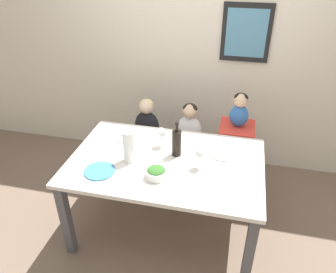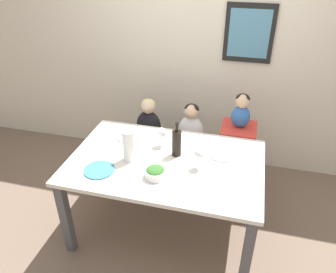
{
  "view_description": "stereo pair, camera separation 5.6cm",
  "coord_description": "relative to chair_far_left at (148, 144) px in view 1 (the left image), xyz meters",
  "views": [
    {
      "loc": [
        0.51,
        -2.11,
        2.29
      ],
      "look_at": [
        0.0,
        0.08,
        0.93
      ],
      "focal_mm": 35.0,
      "sensor_mm": 36.0,
      "label": 1
    },
    {
      "loc": [
        0.56,
        -2.09,
        2.29
      ],
      "look_at": [
        0.0,
        0.08,
        0.93
      ],
      "focal_mm": 35.0,
      "sensor_mm": 36.0,
      "label": 2
    }
  ],
  "objects": [
    {
      "name": "ground_plane",
      "position": [
        0.39,
        -0.76,
        -0.38
      ],
      "size": [
        14.0,
        14.0,
        0.0
      ],
      "primitive_type": "plane",
      "color": "#705B4C"
    },
    {
      "name": "wall_back",
      "position": [
        0.39,
        0.5,
        0.97
      ],
      "size": [
        10.0,
        0.09,
        2.7
      ],
      "color": "beige",
      "rests_on": "ground_plane"
    },
    {
      "name": "dining_table",
      "position": [
        0.39,
        -0.76,
        0.28
      ],
      "size": [
        1.56,
        1.01,
        0.75
      ],
      "color": "silver",
      "rests_on": "ground_plane"
    },
    {
      "name": "chair_far_left",
      "position": [
        0.0,
        0.0,
        0.0
      ],
      "size": [
        0.4,
        0.42,
        0.45
      ],
      "color": "silver",
      "rests_on": "ground_plane"
    },
    {
      "name": "chair_far_center",
      "position": [
        0.45,
        0.0,
        0.0
      ],
      "size": [
        0.4,
        0.42,
        0.45
      ],
      "color": "silver",
      "rests_on": "ground_plane"
    },
    {
      "name": "chair_right_highchair",
      "position": [
        0.92,
        0.0,
        0.18
      ],
      "size": [
        0.34,
        0.36,
        0.73
      ],
      "color": "silver",
      "rests_on": "ground_plane"
    },
    {
      "name": "person_child_left",
      "position": [
        0.0,
        0.0,
        0.3
      ],
      "size": [
        0.26,
        0.16,
        0.45
      ],
      "color": "black",
      "rests_on": "chair_far_left"
    },
    {
      "name": "person_child_center",
      "position": [
        0.45,
        0.0,
        0.3
      ],
      "size": [
        0.26,
        0.16,
        0.45
      ],
      "color": "silver",
      "rests_on": "chair_far_center"
    },
    {
      "name": "person_baby_right",
      "position": [
        0.92,
        0.0,
        0.53
      ],
      "size": [
        0.18,
        0.14,
        0.34
      ],
      "color": "#3366B2",
      "rests_on": "chair_right_highchair"
    },
    {
      "name": "wine_bottle",
      "position": [
        0.45,
        -0.66,
        0.49
      ],
      "size": [
        0.08,
        0.08,
        0.31
      ],
      "color": "black",
      "rests_on": "dining_table"
    },
    {
      "name": "paper_towel_roll",
      "position": [
        0.1,
        -0.82,
        0.51
      ],
      "size": [
        0.1,
        0.1,
        0.27
      ],
      "color": "white",
      "rests_on": "dining_table"
    },
    {
      "name": "wine_glass_near",
      "position": [
        0.66,
        -0.79,
        0.5
      ],
      "size": [
        0.08,
        0.08,
        0.18
      ],
      "color": "white",
      "rests_on": "dining_table"
    },
    {
      "name": "wine_glass_far",
      "position": [
        0.3,
        -0.56,
        0.5
      ],
      "size": [
        0.08,
        0.08,
        0.18
      ],
      "color": "white",
      "rests_on": "dining_table"
    },
    {
      "name": "salad_bowl_large",
      "position": [
        0.37,
        -0.99,
        0.41
      ],
      "size": [
        0.16,
        0.16,
        0.09
      ],
      "color": "white",
      "rests_on": "dining_table"
    },
    {
      "name": "dinner_plate_front_left",
      "position": [
        -0.08,
        -1.02,
        0.38
      ],
      "size": [
        0.24,
        0.24,
        0.01
      ],
      "color": "teal",
      "rests_on": "dining_table"
    },
    {
      "name": "dinner_plate_back_left",
      "position": [
        -0.02,
        -0.49,
        0.38
      ],
      "size": [
        0.24,
        0.24,
        0.01
      ],
      "color": "silver",
      "rests_on": "dining_table"
    },
    {
      "name": "dinner_plate_back_right",
      "position": [
        0.83,
        -0.56,
        0.38
      ],
      "size": [
        0.24,
        0.24,
        0.01
      ],
      "color": "silver",
      "rests_on": "dining_table"
    }
  ]
}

